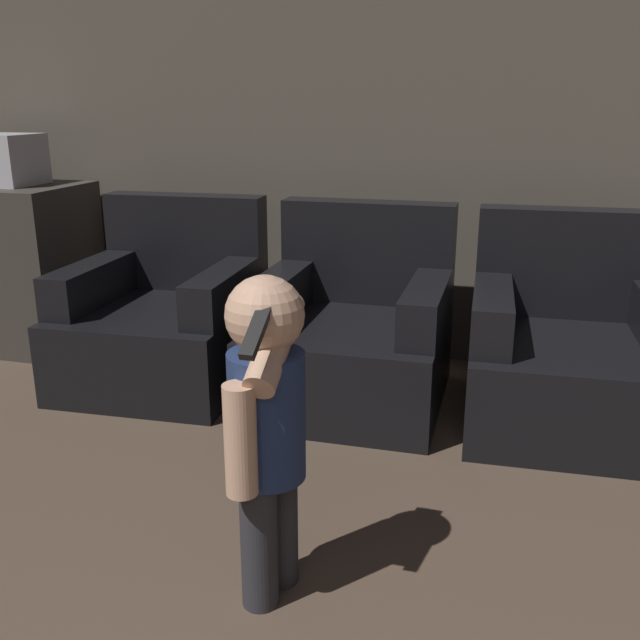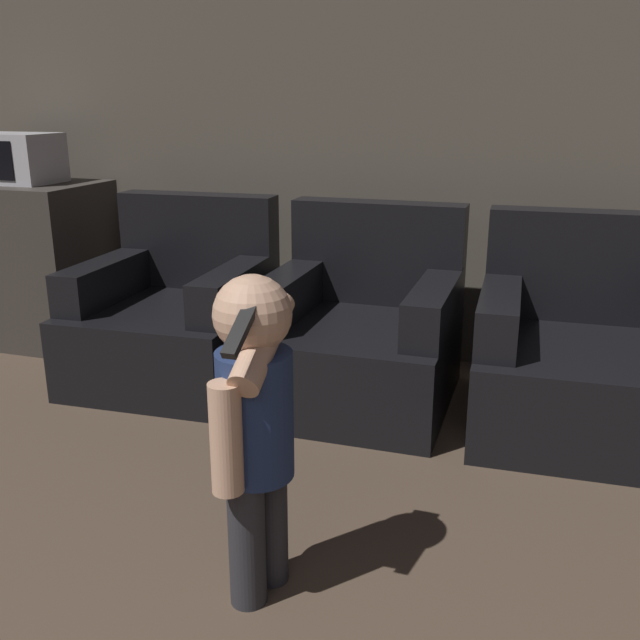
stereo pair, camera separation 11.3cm
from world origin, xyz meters
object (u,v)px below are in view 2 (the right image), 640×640
object	(u,v)px
person_toddler	(254,416)
armchair_right	(579,358)
microwave	(15,158)
armchair_middle	(361,336)
armchair_left	(177,318)

from	to	relation	value
person_toddler	armchair_right	bearing A→B (deg)	161.26
armchair_right	microwave	distance (m)	3.09
person_toddler	microwave	bearing A→B (deg)	-116.44
microwave	armchair_middle	bearing A→B (deg)	-7.51
armchair_left	armchair_middle	bearing A→B (deg)	-2.34
armchair_left	armchair_middle	world-z (taller)	same
person_toddler	microwave	xyz separation A→B (m)	(-2.12, 1.70, 0.49)
armchair_left	person_toddler	bearing A→B (deg)	-56.59
armchair_right	armchair_middle	bearing A→B (deg)	177.97
armchair_middle	armchair_right	bearing A→B (deg)	-0.29
person_toddler	armchair_left	bearing A→B (deg)	-131.95
armchair_left	armchair_right	distance (m)	1.90
armchair_left	armchair_right	world-z (taller)	same
armchair_left	armchair_middle	distance (m)	0.95
microwave	armchair_right	bearing A→B (deg)	-5.15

